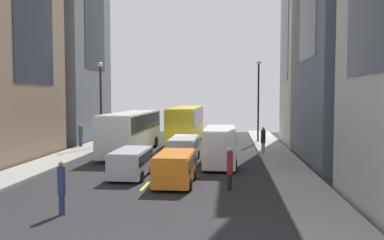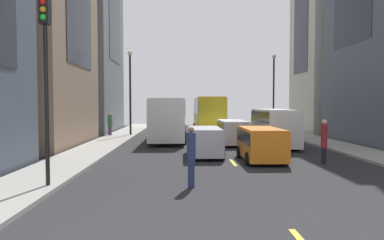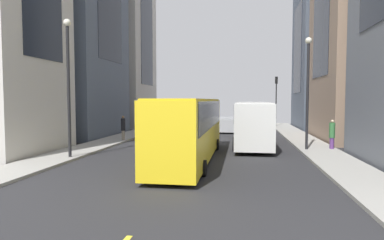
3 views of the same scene
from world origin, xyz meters
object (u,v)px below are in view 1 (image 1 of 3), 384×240
(streetcar_yellow, at_px, (187,122))
(car_orange_0, at_px, (175,166))
(delivery_van_white, at_px, (220,144))
(car_silver_1, at_px, (184,147))
(pedestrian_walking_far, at_px, (81,135))
(pedestrian_waiting_curb, at_px, (61,186))
(car_silver_2, at_px, (131,161))
(pedestrian_crossing_mid, at_px, (263,139))
(pedestrian_crossing_near, at_px, (230,167))
(city_bus_white, at_px, (132,129))

(streetcar_yellow, relative_size, car_orange_0, 3.22)
(delivery_van_white, height_order, car_silver_1, delivery_van_white)
(streetcar_yellow, xyz_separation_m, pedestrian_walking_far, (-9.13, -4.88, -0.92))
(streetcar_yellow, xyz_separation_m, pedestrian_waiting_curb, (-2.34, -24.60, -0.98))
(car_silver_1, bearing_deg, streetcar_yellow, 95.11)
(pedestrian_walking_far, bearing_deg, car_orange_0, -22.90)
(car_silver_1, relative_size, car_silver_2, 1.16)
(pedestrian_crossing_mid, bearing_deg, car_silver_2, 7.38)
(pedestrian_crossing_near, distance_m, pedestrian_waiting_curb, 8.18)
(car_orange_0, relative_size, pedestrian_walking_far, 2.03)
(streetcar_yellow, xyz_separation_m, pedestrian_crossing_mid, (6.95, -7.54, -0.89))
(streetcar_yellow, bearing_deg, delivery_van_white, -74.36)
(pedestrian_crossing_near, bearing_deg, car_silver_1, 76.92)
(car_silver_2, bearing_deg, streetcar_yellow, 85.36)
(streetcar_yellow, bearing_deg, pedestrian_crossing_mid, -47.33)
(city_bus_white, relative_size, car_orange_0, 2.88)
(pedestrian_crossing_mid, height_order, pedestrian_waiting_curb, pedestrian_crossing_mid)
(streetcar_yellow, distance_m, car_silver_1, 11.44)
(car_silver_2, distance_m, pedestrian_walking_far, 14.53)
(car_silver_1, height_order, car_silver_2, car_silver_1)
(delivery_van_white, distance_m, pedestrian_crossing_mid, 6.36)
(delivery_van_white, bearing_deg, car_orange_0, -110.67)
(city_bus_white, distance_m, car_silver_1, 6.26)
(pedestrian_walking_far, bearing_deg, car_silver_1, -2.40)
(car_silver_2, distance_m, pedestrian_crossing_near, 6.28)
(car_silver_1, height_order, pedestrian_waiting_curb, pedestrian_waiting_curb)
(delivery_van_white, bearing_deg, pedestrian_crossing_near, -84.45)
(city_bus_white, bearing_deg, pedestrian_crossing_near, -57.12)
(city_bus_white, height_order, delivery_van_white, city_bus_white)
(car_silver_1, bearing_deg, pedestrian_walking_far, 147.49)
(city_bus_white, xyz_separation_m, car_silver_2, (2.34, -9.78, -1.06))
(delivery_van_white, xyz_separation_m, car_silver_2, (-5.02, -4.22, -0.57))
(car_orange_0, distance_m, car_silver_1, 7.53)
(city_bus_white, xyz_separation_m, pedestrian_crossing_near, (8.03, -12.43, -0.83))
(pedestrian_crossing_near, relative_size, pedestrian_waiting_curb, 1.02)
(streetcar_yellow, distance_m, delivery_van_white, 13.47)
(car_orange_0, bearing_deg, city_bus_white, 114.14)
(delivery_van_white, height_order, pedestrian_crossing_mid, delivery_van_white)
(streetcar_yellow, relative_size, pedestrian_walking_far, 6.55)
(car_silver_1, distance_m, pedestrian_waiting_curb, 13.68)
(pedestrian_crossing_mid, bearing_deg, pedestrian_waiting_curb, 19.73)
(car_orange_0, distance_m, car_silver_2, 3.26)
(car_silver_1, height_order, pedestrian_walking_far, pedestrian_walking_far)
(car_silver_1, height_order, pedestrian_crossing_mid, pedestrian_crossing_mid)
(delivery_van_white, xyz_separation_m, pedestrian_crossing_near, (0.67, -6.87, -0.34))
(car_silver_2, bearing_deg, pedestrian_crossing_mid, 49.07)
(streetcar_yellow, distance_m, pedestrian_crossing_mid, 10.30)
(delivery_van_white, xyz_separation_m, pedestrian_crossing_mid, (3.33, 5.41, -0.28))
(car_orange_0, relative_size, pedestrian_crossing_mid, 1.99)
(streetcar_yellow, relative_size, delivery_van_white, 2.24)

